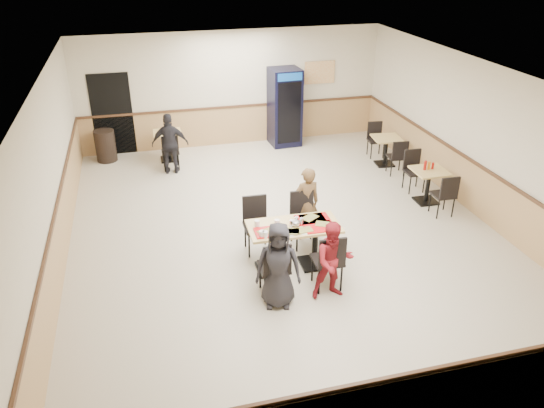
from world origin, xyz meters
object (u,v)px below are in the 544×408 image
object	(u,v)px
diner_woman_left	(278,265)
diner_woman_right	(333,261)
side_table_far	(386,147)
diner_man_opposite	(306,204)
trash_bin	(105,146)
lone_diner	(170,144)
side_table_near	(428,181)
pepsi_cooler	(285,107)
back_table	(168,142)
main_table	(294,240)

from	to	relation	value
diner_woman_left	diner_woman_right	bearing A→B (deg)	13.16
side_table_far	diner_woman_right	bearing A→B (deg)	-123.67
diner_man_opposite	trash_bin	world-z (taller)	diner_man_opposite
lone_diner	side_table_near	size ratio (longest dim) A/B	1.99
diner_man_opposite	diner_woman_left	bearing A→B (deg)	55.28
pepsi_cooler	diner_man_opposite	bearing A→B (deg)	-103.99
side_table_far	back_table	world-z (taller)	back_table
main_table	side_table_near	world-z (taller)	main_table
pepsi_cooler	trash_bin	distance (m)	4.72
diner_woman_right	side_table_far	xyz separation A→B (m)	(3.15, 4.73, -0.18)
diner_woman_left	pepsi_cooler	bearing A→B (deg)	88.15
diner_woman_right	side_table_far	bearing A→B (deg)	57.35
lone_diner	pepsi_cooler	size ratio (longest dim) A/B	0.71
main_table	side_table_far	world-z (taller)	main_table
side_table_near	diner_man_opposite	bearing A→B (deg)	-165.46
diner_woman_right	diner_woman_left	bearing A→B (deg)	179.44
pepsi_cooler	back_table	bearing A→B (deg)	-175.60
diner_man_opposite	pepsi_cooler	size ratio (longest dim) A/B	0.69
trash_bin	main_table	bearing A→B (deg)	-61.36
diner_woman_left	trash_bin	bearing A→B (deg)	126.30
main_table	diner_woman_right	size ratio (longest dim) A/B	1.18
diner_woman_right	trash_bin	size ratio (longest dim) A/B	1.65
diner_woman_right	lone_diner	bearing A→B (deg)	110.76
pepsi_cooler	trash_bin	bearing A→B (deg)	177.79
diner_man_opposite	lone_diner	distance (m)	4.30
main_table	pepsi_cooler	bearing A→B (deg)	77.21
diner_man_opposite	back_table	distance (m)	5.04
main_table	diner_woman_right	world-z (taller)	diner_woman_right
diner_woman_left	back_table	size ratio (longest dim) A/B	1.90
diner_man_opposite	pepsi_cooler	world-z (taller)	pepsi_cooler
diner_woman_right	side_table_near	distance (m)	4.07
diner_woman_right	main_table	bearing A→B (deg)	111.82
trash_bin	back_table	bearing A→B (deg)	-12.86
diner_woman_right	diner_man_opposite	world-z (taller)	diner_man_opposite
diner_woman_left	pepsi_cooler	xyz separation A→B (m)	(2.02, 6.77, 0.32)
main_table	diner_woman_right	xyz separation A→B (m)	(0.36, -0.94, 0.11)
diner_woman_left	trash_bin	size ratio (longest dim) A/B	1.77
pepsi_cooler	trash_bin	world-z (taller)	pepsi_cooler
main_table	back_table	world-z (taller)	main_table
back_table	trash_bin	distance (m)	1.58
diner_woman_left	diner_woman_right	distance (m)	0.87
diner_woman_right	back_table	bearing A→B (deg)	108.35
diner_woman_right	trash_bin	xyz separation A→B (m)	(-3.53, 6.75, -0.26)
back_table	pepsi_cooler	distance (m)	3.21
lone_diner	side_table_far	xyz separation A→B (m)	(5.15, -0.83, -0.26)
diner_woman_left	pepsi_cooler	size ratio (longest dim) A/B	0.68
pepsi_cooler	trash_bin	size ratio (longest dim) A/B	2.59
back_table	trash_bin	xyz separation A→B (m)	(-1.53, 0.35, -0.09)
side_table_near	side_table_far	world-z (taller)	side_table_near
side_table_near	trash_bin	bearing A→B (deg)	148.12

